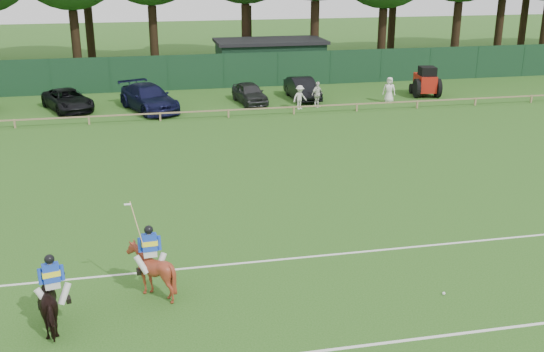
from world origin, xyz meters
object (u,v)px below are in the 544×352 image
object	(u,v)px
spectator_mid	(317,94)
horse_chestnut	(151,270)
sedan_navy	(149,98)
estate_black	(302,89)
suv_black	(68,100)
tractor	(426,82)
horse_dark	(55,302)
hatch_grey	(250,93)
spectator_left	(300,97)
utility_shed	(270,59)
spectator_right	(389,90)
polo_ball	(444,293)

from	to	relation	value
spectator_mid	horse_chestnut	bearing A→B (deg)	-146.74
sedan_navy	estate_black	bearing A→B (deg)	-14.21
horse_chestnut	suv_black	xyz separation A→B (m)	(-4.41, 24.36, -0.11)
suv_black	sedan_navy	xyz separation A→B (m)	(4.92, -1.10, 0.14)
estate_black	tractor	distance (m)	8.50
horse_dark	hatch_grey	xyz separation A→B (m)	(9.44, 25.29, -0.06)
spectator_left	utility_shed	bearing A→B (deg)	67.26
hatch_grey	tractor	bearing A→B (deg)	-9.63
estate_black	spectator_left	size ratio (longest dim) A/B	2.85
hatch_grey	spectator_mid	distance (m)	4.48
sedan_navy	spectator_mid	distance (m)	10.53
hatch_grey	spectator_right	distance (m)	9.10
sedan_navy	spectator_left	distance (m)	9.37
suv_black	spectator_left	bearing A→B (deg)	-33.55
spectator_left	spectator_right	size ratio (longest dim) A/B	0.90
spectator_left	tractor	xyz separation A→B (m)	(9.37, 2.07, 0.22)
spectator_right	sedan_navy	bearing A→B (deg)	-154.36
spectator_mid	tractor	bearing A→B (deg)	-18.35
sedan_navy	spectator_mid	bearing A→B (deg)	-28.29
suv_black	tractor	size ratio (longest dim) A/B	1.77
spectator_mid	suv_black	bearing A→B (deg)	141.18
suv_black	horse_chestnut	bearing A→B (deg)	-102.68
hatch_grey	spectator_left	distance (m)	3.65
estate_black	utility_shed	size ratio (longest dim) A/B	0.51
spectator_mid	polo_ball	world-z (taller)	spectator_mid
suv_black	polo_ball	xyz separation A→B (m)	(12.43, -26.05, -0.61)
spectator_mid	spectator_right	size ratio (longest dim) A/B	0.97
spectator_right	polo_ball	distance (m)	25.30
spectator_mid	tractor	distance (m)	8.33
spectator_mid	hatch_grey	bearing A→B (deg)	122.57
sedan_navy	tractor	bearing A→B (deg)	-20.12
horse_chestnut	suv_black	distance (m)	24.75
spectator_mid	tractor	xyz separation A→B (m)	(8.15, 1.72, 0.16)
horse_dark	suv_black	xyz separation A→B (m)	(-1.96, 25.56, -0.08)
suv_black	hatch_grey	bearing A→B (deg)	-24.28
estate_black	hatch_grey	bearing A→B (deg)	-175.26
horse_dark	estate_black	xyz separation A→B (m)	(13.12, 25.79, -0.03)
estate_black	spectator_right	size ratio (longest dim) A/B	2.55
horse_dark	sedan_navy	size ratio (longest dim) A/B	0.32
estate_black	horse_chestnut	bearing A→B (deg)	-116.51
horse_chestnut	tractor	world-z (taller)	tractor
horse_chestnut	spectator_left	xyz separation A→B (m)	(9.75, 21.70, -0.01)
horse_chestnut	polo_ball	distance (m)	8.23
suv_black	polo_ball	distance (m)	28.87
polo_ball	tractor	world-z (taller)	tractor
utility_shed	tractor	size ratio (longest dim) A/B	3.17
sedan_navy	spectator_right	world-z (taller)	spectator_right
suv_black	estate_black	world-z (taller)	estate_black
spectator_mid	tractor	size ratio (longest dim) A/B	0.61
polo_ball	horse_dark	bearing A→B (deg)	177.31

